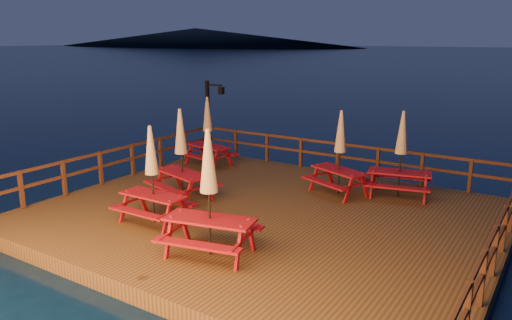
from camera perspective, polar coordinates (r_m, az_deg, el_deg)
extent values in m
plane|color=#051531|center=(13.97, 1.00, -7.48)|extent=(500.00, 500.00, 0.00)
cube|color=#412C15|center=(13.90, 1.00, -6.71)|extent=(12.00, 10.00, 0.40)
cylinder|color=#341E10|center=(20.72, -5.40, -1.22)|extent=(0.24, 0.24, 1.40)
cylinder|color=#341E10|center=(10.86, -12.53, -16.26)|extent=(0.24, 0.24, 1.40)
cylinder|color=#341E10|center=(17.92, 8.84, -3.77)|extent=(0.24, 0.24, 1.40)
cylinder|color=#341E10|center=(16.60, 26.84, -6.62)|extent=(0.24, 0.24, 1.40)
cube|color=#341E10|center=(17.69, 9.38, 1.85)|extent=(11.70, 0.06, 0.09)
cube|color=#341E10|center=(17.79, 9.32, 0.45)|extent=(11.70, 0.06, 0.09)
cube|color=#341E10|center=(20.08, -2.98, 2.00)|extent=(0.10, 0.10, 1.10)
cube|color=#341E10|center=(17.80, 9.32, 0.28)|extent=(0.10, 0.10, 1.10)
cube|color=#341E10|center=(16.57, 24.27, -1.83)|extent=(0.10, 0.10, 1.10)
cube|color=#341E10|center=(17.24, -15.71, 1.19)|extent=(0.06, 9.70, 0.09)
cube|color=#341E10|center=(17.34, -15.61, -0.24)|extent=(0.06, 9.70, 0.09)
cube|color=#341E10|center=(15.18, -26.57, -3.45)|extent=(0.10, 0.10, 1.10)
cube|color=#341E10|center=(17.35, -15.60, -0.42)|extent=(0.10, 0.10, 1.10)
cube|color=#341E10|center=(20.04, -7.32, 1.89)|extent=(0.10, 0.10, 1.10)
cube|color=#341E10|center=(11.67, 26.32, -5.80)|extent=(0.06, 9.70, 0.09)
cube|color=#341E10|center=(11.82, 26.09, -7.84)|extent=(0.06, 9.70, 0.09)
cube|color=#341E10|center=(11.84, 26.06, -8.09)|extent=(0.10, 0.10, 1.10)
cube|color=black|center=(20.19, -5.52, 4.77)|extent=(0.12, 0.12, 3.00)
cube|color=black|center=(19.80, -4.81, 8.54)|extent=(0.70, 0.06, 0.06)
cube|color=black|center=(19.61, -3.98, 7.92)|extent=(0.18, 0.18, 0.28)
sphere|color=#FFB466|center=(19.61, -3.98, 7.92)|extent=(0.14, 0.14, 0.14)
ellipsoid|color=black|center=(261.27, -6.91, 13.75)|extent=(180.00, 84.00, 9.00)
cube|color=maroon|center=(13.10, -11.66, -3.94)|extent=(1.79, 0.71, 0.05)
cube|color=maroon|center=(13.60, -9.87, -4.50)|extent=(1.79, 0.30, 0.05)
cube|color=maroon|center=(12.80, -13.44, -5.87)|extent=(1.79, 0.30, 0.05)
cube|color=maroon|center=(13.94, -12.87, -4.52)|extent=(0.06, 0.10, 0.74)
cube|color=maroon|center=(13.51, -14.83, -5.23)|extent=(0.06, 0.10, 0.74)
cube|color=maroon|center=(12.97, -8.20, -5.71)|extent=(0.06, 0.10, 0.74)
cube|color=maroon|center=(12.51, -10.15, -6.53)|extent=(0.06, 0.10, 0.74)
cylinder|color=black|center=(12.96, -11.77, -1.86)|extent=(0.04, 0.04, 2.48)
cone|color=#A08562|center=(12.79, -11.92, 1.13)|extent=(0.36, 0.36, 1.24)
sphere|color=black|center=(12.68, -12.05, 3.66)|extent=(0.07, 0.07, 0.07)
cube|color=maroon|center=(15.35, 9.49, -1.16)|extent=(1.94, 1.33, 0.05)
cube|color=maroon|center=(15.84, 11.01, -1.88)|extent=(1.78, 0.94, 0.05)
cube|color=maroon|center=(15.03, 7.79, -2.61)|extent=(1.78, 0.94, 0.05)
cube|color=maroon|center=(16.19, 8.43, -1.70)|extent=(0.09, 0.12, 0.75)
cube|color=maroon|center=(15.76, 6.67, -2.08)|extent=(0.09, 0.12, 0.75)
cube|color=maroon|center=(15.18, 12.31, -2.94)|extent=(0.09, 0.12, 0.75)
cube|color=maroon|center=(14.72, 10.54, -3.39)|extent=(0.09, 0.12, 0.75)
cylinder|color=black|center=(15.23, 9.57, 0.66)|extent=(0.04, 0.04, 2.51)
cone|color=#A08562|center=(15.08, 9.67, 3.26)|extent=(0.36, 0.36, 1.25)
sphere|color=black|center=(14.99, 9.76, 5.45)|extent=(0.07, 0.07, 0.07)
cube|color=maroon|center=(10.99, -5.31, -6.78)|extent=(2.11, 1.19, 0.06)
cube|color=maroon|center=(11.67, -3.87, -7.23)|extent=(2.00, 0.74, 0.06)
cube|color=maroon|center=(10.57, -6.83, -9.63)|extent=(2.00, 0.74, 0.06)
cube|color=maroon|center=(11.79, -8.17, -7.53)|extent=(0.09, 0.12, 0.83)
cube|color=maroon|center=(11.21, -9.94, -8.78)|extent=(0.09, 0.12, 0.83)
cube|color=maroon|center=(11.15, -0.56, -8.69)|extent=(0.09, 0.12, 0.83)
cube|color=maroon|center=(10.53, -1.99, -10.12)|extent=(0.09, 0.12, 0.83)
cylinder|color=black|center=(10.81, -5.38, -4.04)|extent=(0.05, 0.05, 2.76)
cone|color=#A08562|center=(10.59, -5.47, -0.07)|extent=(0.40, 0.40, 1.38)
sphere|color=black|center=(10.46, -5.55, 3.33)|extent=(0.08, 0.08, 0.08)
cube|color=maroon|center=(15.48, 16.08, -1.37)|extent=(1.94, 1.10, 0.05)
cube|color=maroon|center=(16.14, 16.17, -1.87)|extent=(1.84, 0.69, 0.05)
cube|color=maroon|center=(14.98, 15.84, -3.07)|extent=(1.84, 0.69, 0.05)
cube|color=maroon|center=(15.96, 13.37, -2.15)|extent=(0.08, 0.11, 0.76)
cube|color=maroon|center=(15.32, 13.07, -2.81)|extent=(0.08, 0.11, 0.76)
cube|color=maroon|center=(15.88, 18.81, -2.61)|extent=(0.08, 0.11, 0.76)
cube|color=maroon|center=(15.24, 18.74, -3.30)|extent=(0.08, 0.11, 0.76)
cylinder|color=black|center=(15.36, 16.21, 0.45)|extent=(0.04, 0.04, 2.53)
cone|color=#A08562|center=(15.21, 16.39, 3.05)|extent=(0.36, 0.36, 1.27)
sphere|color=black|center=(15.12, 16.54, 5.23)|extent=(0.07, 0.07, 0.07)
cube|color=maroon|center=(18.60, -5.48, 1.62)|extent=(1.90, 1.04, 0.05)
cube|color=maroon|center=(19.05, -4.09, 1.02)|extent=(1.82, 0.63, 0.05)
cube|color=maroon|center=(18.30, -6.89, 0.41)|extent=(1.82, 0.63, 0.05)
cube|color=maroon|center=(19.45, -6.14, 1.02)|extent=(0.08, 0.11, 0.75)
cube|color=maroon|center=(19.05, -7.66, 0.70)|extent=(0.08, 0.11, 0.75)
cube|color=maroon|center=(18.35, -3.16, 0.29)|extent=(0.08, 0.11, 0.75)
cube|color=maroon|center=(17.92, -4.72, -0.07)|extent=(0.08, 0.11, 0.75)
cylinder|color=black|center=(18.50, -5.52, 3.13)|extent=(0.04, 0.04, 2.49)
cone|color=#A08562|center=(18.38, -5.57, 5.27)|extent=(0.36, 0.36, 1.25)
sphere|color=black|center=(18.31, -5.61, 7.06)|extent=(0.07, 0.07, 0.07)
cube|color=maroon|center=(14.87, -8.45, -1.48)|extent=(2.01, 1.19, 0.05)
cube|color=maroon|center=(15.29, -6.46, -2.20)|extent=(1.89, 0.77, 0.05)
cube|color=maroon|center=(14.63, -10.45, -3.10)|extent=(1.89, 0.77, 0.05)
cube|color=maroon|center=(15.79, -8.95, -2.07)|extent=(0.09, 0.12, 0.78)
cube|color=maroon|center=(15.44, -11.09, -2.53)|extent=(0.09, 0.12, 0.78)
cube|color=maroon|center=(14.55, -5.54, -3.35)|extent=(0.09, 0.12, 0.78)
cube|color=maroon|center=(14.17, -7.78, -3.89)|extent=(0.09, 0.12, 0.78)
cylinder|color=black|center=(14.74, -8.53, 0.47)|extent=(0.05, 0.05, 2.61)
cone|color=#A08562|center=(14.59, -8.63, 3.27)|extent=(0.38, 0.38, 1.31)
sphere|color=black|center=(14.49, -8.72, 5.63)|extent=(0.07, 0.07, 0.07)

